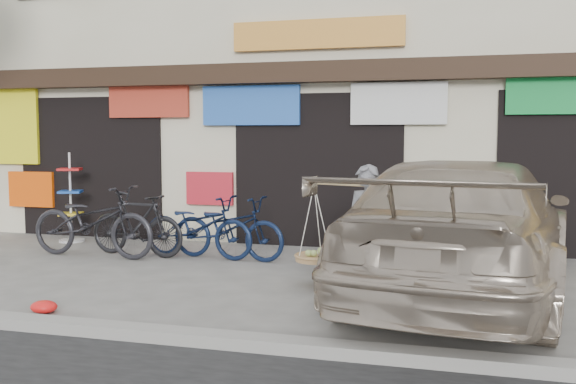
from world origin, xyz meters
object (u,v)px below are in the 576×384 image
(display_rack, at_px, (71,206))
(suv, at_px, (464,227))
(street_vendor, at_px, (367,235))
(bike_3, at_px, (198,226))
(bike_1, at_px, (137,224))
(bike_0, at_px, (93,221))
(bike_2, at_px, (228,228))

(display_rack, bearing_deg, suv, -17.50)
(street_vendor, xyz_separation_m, bike_3, (-2.96, 1.72, -0.24))
(bike_1, height_order, bike_3, bike_1)
(bike_0, bearing_deg, bike_2, -76.49)
(street_vendor, height_order, bike_3, street_vendor)
(bike_0, relative_size, bike_2, 1.15)
(bike_0, relative_size, bike_1, 1.27)
(bike_0, xyz_separation_m, bike_2, (2.18, 0.39, -0.08))
(street_vendor, height_order, display_rack, display_rack)
(bike_1, bearing_deg, bike_0, 120.26)
(street_vendor, relative_size, bike_2, 0.99)
(bike_2, height_order, bike_3, same)
(bike_0, distance_m, bike_2, 2.21)
(bike_0, relative_size, bike_3, 1.15)
(street_vendor, height_order, bike_2, street_vendor)
(street_vendor, xyz_separation_m, bike_0, (-4.63, 1.33, -0.16))
(bike_1, bearing_deg, street_vendor, -103.98)
(bike_0, bearing_deg, suv, -96.36)
(street_vendor, xyz_separation_m, display_rack, (-5.86, 2.55, -0.08))
(street_vendor, height_order, bike_1, street_vendor)
(bike_0, distance_m, bike_3, 1.72)
(street_vendor, bearing_deg, display_rack, 176.88)
(bike_0, height_order, bike_1, bike_0)
(bike_3, bearing_deg, display_rack, 80.55)
(bike_0, xyz_separation_m, suv, (5.79, -0.99, 0.26))
(bike_0, bearing_deg, street_vendor, -102.70)
(bike_0, bearing_deg, bike_3, -73.47)
(street_vendor, height_order, bike_0, street_vendor)
(bike_1, relative_size, bike_2, 0.91)
(bike_1, distance_m, suv, 5.31)
(bike_0, height_order, suv, suv)
(bike_0, xyz_separation_m, bike_3, (1.67, 0.39, -0.08))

